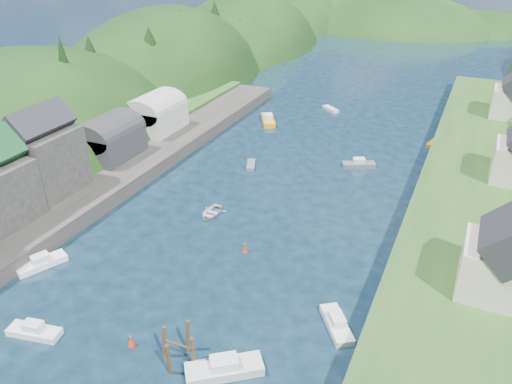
% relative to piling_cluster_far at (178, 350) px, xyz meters
% --- Properties ---
extents(ground, '(600.00, 600.00, 0.00)m').
position_rel_piling_cluster_far_xyz_m(ground, '(-3.54, 45.26, -1.35)').
color(ground, black).
rests_on(ground, ground).
extents(hillside_left, '(44.00, 245.56, 52.00)m').
position_rel_piling_cluster_far_xyz_m(hillside_left, '(-48.54, 70.26, -9.38)').
color(hillside_left, black).
rests_on(hillside_left, ground).
extents(far_hills, '(103.00, 68.00, 44.00)m').
position_rel_piling_cluster_far_xyz_m(far_hills, '(-2.33, 169.27, -12.15)').
color(far_hills, black).
rests_on(far_hills, ground).
extents(hill_trees, '(91.12, 151.23, 12.61)m').
position_rel_piling_cluster_far_xyz_m(hill_trees, '(-2.72, 60.91, 9.73)').
color(hill_trees, black).
rests_on(hill_trees, ground).
extents(quay_left, '(12.00, 110.00, 2.00)m').
position_rel_piling_cluster_far_xyz_m(quay_left, '(-27.54, 15.26, -0.35)').
color(quay_left, '#2D2B28').
rests_on(quay_left, ground).
extents(terrace_left_grass, '(12.00, 110.00, 2.50)m').
position_rel_piling_cluster_far_xyz_m(terrace_left_grass, '(-34.54, 15.26, -0.10)').
color(terrace_left_grass, '#234719').
rests_on(terrace_left_grass, ground).
extents(boat_sheds, '(7.00, 21.00, 7.50)m').
position_rel_piling_cluster_far_xyz_m(boat_sheds, '(-29.54, 34.26, 3.93)').
color(boat_sheds, '#2D2D30').
rests_on(boat_sheds, quay_left).
extents(terrace_right, '(16.00, 120.00, 2.40)m').
position_rel_piling_cluster_far_xyz_m(terrace_right, '(21.46, 35.26, -0.15)').
color(terrace_right, '#234719').
rests_on(terrace_right, ground).
extents(piling_cluster_far, '(3.39, 3.14, 3.83)m').
position_rel_piling_cluster_far_xyz_m(piling_cluster_far, '(0.00, 0.00, 0.00)').
color(piling_cluster_far, '#382314').
rests_on(piling_cluster_far, ground).
extents(channel_buoy_near, '(0.70, 0.70, 1.10)m').
position_rel_piling_cluster_far_xyz_m(channel_buoy_near, '(-4.79, -0.17, -0.87)').
color(channel_buoy_near, '#B6260E').
rests_on(channel_buoy_near, ground).
extents(channel_buoy_far, '(0.70, 0.70, 1.10)m').
position_rel_piling_cluster_far_xyz_m(channel_buoy_far, '(-1.92, 16.71, -0.87)').
color(channel_buoy_far, '#B6260E').
rests_on(channel_buoy_far, ground).
extents(moored_boats, '(37.97, 90.44, 2.37)m').
position_rel_piling_cluster_far_xyz_m(moored_boats, '(-8.56, 8.61, -0.72)').
color(moored_boats, '#C67F17').
rests_on(moored_boats, ground).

